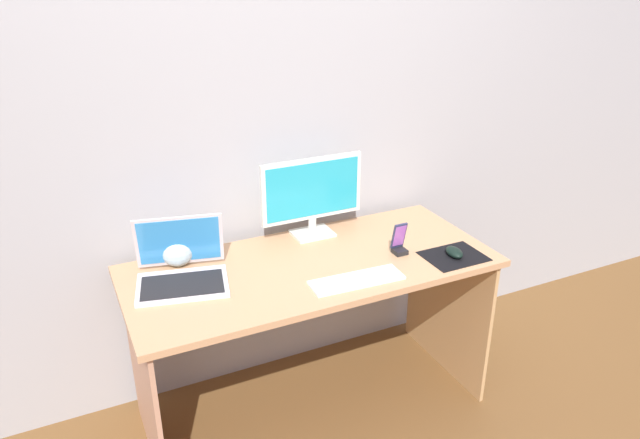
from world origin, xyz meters
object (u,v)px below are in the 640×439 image
(laptop, at_px, (181,270))
(mouse, at_px, (454,252))
(monitor, at_px, (312,194))
(keyboard_external, at_px, (357,280))
(fishbowl, at_px, (177,249))
(phone_in_dock, at_px, (399,243))

(laptop, distance_m, mouse, 1.12)
(monitor, bearing_deg, mouse, -45.36)
(keyboard_external, bearing_deg, mouse, 3.77)
(monitor, height_order, fishbowl, monitor)
(laptop, height_order, phone_in_dock, laptop)
(fishbowl, relative_size, phone_in_dock, 1.02)
(keyboard_external, xyz_separation_m, mouse, (0.47, 0.01, 0.02))
(monitor, xyz_separation_m, fishbowl, (-0.62, -0.02, -0.13))
(monitor, distance_m, mouse, 0.66)
(fishbowl, bearing_deg, monitor, 1.90)
(monitor, height_order, keyboard_external, monitor)
(laptop, relative_size, fishbowl, 2.83)
(monitor, height_order, phone_in_dock, monitor)
(laptop, xyz_separation_m, mouse, (1.08, -0.29, -0.03))
(monitor, relative_size, fishbowl, 3.36)
(fishbowl, distance_m, keyboard_external, 0.74)
(monitor, relative_size, mouse, 4.74)
(monitor, xyz_separation_m, mouse, (0.45, -0.45, -0.18))
(monitor, xyz_separation_m, phone_in_dock, (0.26, -0.32, -0.15))
(monitor, distance_m, keyboard_external, 0.50)
(mouse, bearing_deg, fishbowl, 165.81)
(laptop, height_order, keyboard_external, laptop)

